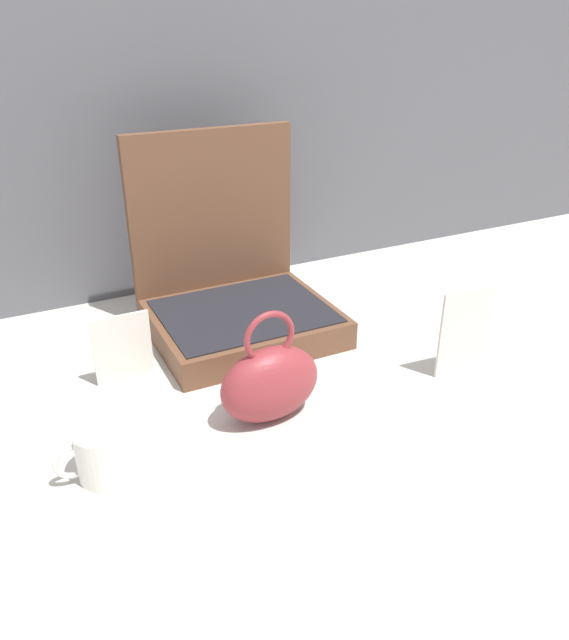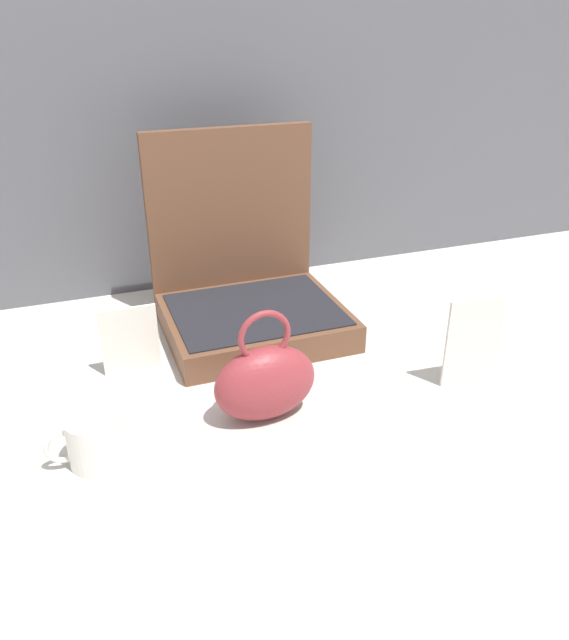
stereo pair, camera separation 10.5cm
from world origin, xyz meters
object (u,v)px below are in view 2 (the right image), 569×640
(open_suitcase, at_px, (247,287))
(info_card_left, at_px, (473,341))
(coffee_mug, at_px, (94,440))
(poster_card_right, at_px, (130,340))
(teal_pouch_handbag, at_px, (265,381))

(open_suitcase, xyz_separation_m, info_card_left, (0.33, -0.38, -0.00))
(coffee_mug, height_order, info_card_left, info_card_left)
(coffee_mug, xyz_separation_m, poster_card_right, (0.09, 0.26, 0.03))
(coffee_mug, distance_m, poster_card_right, 0.28)
(open_suitcase, distance_m, teal_pouch_handbag, 0.36)
(open_suitcase, xyz_separation_m, teal_pouch_handbag, (-0.08, -0.36, -0.02))
(teal_pouch_handbag, distance_m, coffee_mug, 0.30)
(coffee_mug, distance_m, info_card_left, 0.70)
(coffee_mug, bearing_deg, teal_pouch_handbag, 4.68)
(open_suitcase, bearing_deg, info_card_left, -49.50)
(open_suitcase, height_order, teal_pouch_handbag, open_suitcase)
(open_suitcase, xyz_separation_m, poster_card_right, (-0.28, -0.12, -0.02))
(teal_pouch_handbag, bearing_deg, info_card_left, -3.94)
(open_suitcase, relative_size, info_card_left, 2.37)
(teal_pouch_handbag, height_order, info_card_left, teal_pouch_handbag)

